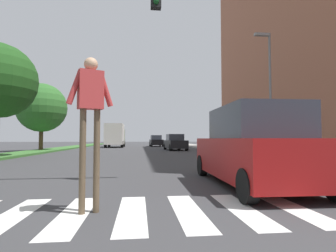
{
  "coord_description": "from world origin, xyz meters",
  "views": [
    {
      "loc": [
        0.11,
        2.99,
        1.18
      ],
      "look_at": [
        1.49,
        15.59,
        1.79
      ],
      "focal_mm": 27.91,
      "sensor_mm": 36.0,
      "label": 1
    }
  ],
  "objects_px": {
    "tree_distant": "(42,108)",
    "sedan_distant": "(156,141)",
    "truck_box_delivery": "(115,135)",
    "sedan_midblock": "(175,143)",
    "pedestrian_performer": "(90,108)",
    "suv_crossing": "(253,148)",
    "street_lamp_right": "(269,82)"
  },
  "relations": [
    {
      "from": "tree_distant",
      "to": "sedan_distant",
      "type": "height_order",
      "value": "tree_distant"
    },
    {
      "from": "sedan_distant",
      "to": "truck_box_delivery",
      "type": "relative_size",
      "value": 0.74
    },
    {
      "from": "sedan_midblock",
      "to": "truck_box_delivery",
      "type": "height_order",
      "value": "truck_box_delivery"
    },
    {
      "from": "truck_box_delivery",
      "to": "pedestrian_performer",
      "type": "bearing_deg",
      "value": -85.52
    },
    {
      "from": "tree_distant",
      "to": "sedan_distant",
      "type": "xyz_separation_m",
      "value": [
        11.52,
        14.51,
        -3.24
      ]
    },
    {
      "from": "pedestrian_performer",
      "to": "suv_crossing",
      "type": "height_order",
      "value": "pedestrian_performer"
    },
    {
      "from": "sedan_midblock",
      "to": "truck_box_delivery",
      "type": "distance_m",
      "value": 11.82
    },
    {
      "from": "street_lamp_right",
      "to": "sedan_midblock",
      "type": "relative_size",
      "value": 1.77
    },
    {
      "from": "sedan_midblock",
      "to": "pedestrian_performer",
      "type": "bearing_deg",
      "value": -101.29
    },
    {
      "from": "pedestrian_performer",
      "to": "sedan_midblock",
      "type": "distance_m",
      "value": 22.61
    },
    {
      "from": "suv_crossing",
      "to": "sedan_distant",
      "type": "xyz_separation_m",
      "value": [
        -0.34,
        33.3,
        -0.15
      ]
    },
    {
      "from": "tree_distant",
      "to": "sedan_midblock",
      "type": "height_order",
      "value": "tree_distant"
    },
    {
      "from": "tree_distant",
      "to": "suv_crossing",
      "type": "relative_size",
      "value": 1.32
    },
    {
      "from": "pedestrian_performer",
      "to": "sedan_distant",
      "type": "relative_size",
      "value": 0.55
    },
    {
      "from": "pedestrian_performer",
      "to": "sedan_midblock",
      "type": "height_order",
      "value": "pedestrian_performer"
    },
    {
      "from": "tree_distant",
      "to": "street_lamp_right",
      "type": "xyz_separation_m",
      "value": [
        16.83,
        -10.15,
        0.57
      ]
    },
    {
      "from": "street_lamp_right",
      "to": "pedestrian_performer",
      "type": "height_order",
      "value": "street_lamp_right"
    },
    {
      "from": "tree_distant",
      "to": "pedestrian_performer",
      "type": "xyz_separation_m",
      "value": [
        8.22,
        -20.84,
        -2.36
      ]
    },
    {
      "from": "sedan_distant",
      "to": "truck_box_delivery",
      "type": "xyz_separation_m",
      "value": [
        -5.78,
        -3.65,
        0.85
      ]
    },
    {
      "from": "sedan_midblock",
      "to": "truck_box_delivery",
      "type": "bearing_deg",
      "value": 125.87
    },
    {
      "from": "tree_distant",
      "to": "street_lamp_right",
      "type": "height_order",
      "value": "street_lamp_right"
    },
    {
      "from": "truck_box_delivery",
      "to": "sedan_distant",
      "type": "bearing_deg",
      "value": 32.24
    },
    {
      "from": "sedan_distant",
      "to": "street_lamp_right",
      "type": "bearing_deg",
      "value": -77.85
    },
    {
      "from": "tree_distant",
      "to": "suv_crossing",
      "type": "distance_m",
      "value": 22.43
    },
    {
      "from": "tree_distant",
      "to": "truck_box_delivery",
      "type": "distance_m",
      "value": 12.51
    },
    {
      "from": "sedan_midblock",
      "to": "suv_crossing",
      "type": "bearing_deg",
      "value": -92.24
    },
    {
      "from": "suv_crossing",
      "to": "tree_distant",
      "type": "bearing_deg",
      "value": 122.24
    },
    {
      "from": "tree_distant",
      "to": "truck_box_delivery",
      "type": "bearing_deg",
      "value": 62.16
    },
    {
      "from": "pedestrian_performer",
      "to": "truck_box_delivery",
      "type": "xyz_separation_m",
      "value": [
        -2.48,
        31.7,
        -0.03
      ]
    },
    {
      "from": "street_lamp_right",
      "to": "truck_box_delivery",
      "type": "xyz_separation_m",
      "value": [
        -11.09,
        21.01,
        -2.96
      ]
    },
    {
      "from": "tree_distant",
      "to": "street_lamp_right",
      "type": "distance_m",
      "value": 19.66
    },
    {
      "from": "suv_crossing",
      "to": "truck_box_delivery",
      "type": "xyz_separation_m",
      "value": [
        -6.12,
        29.65,
        0.7
      ]
    }
  ]
}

